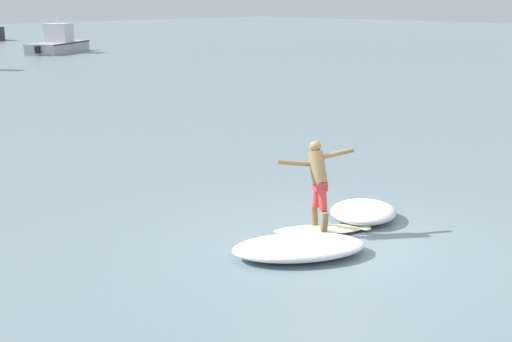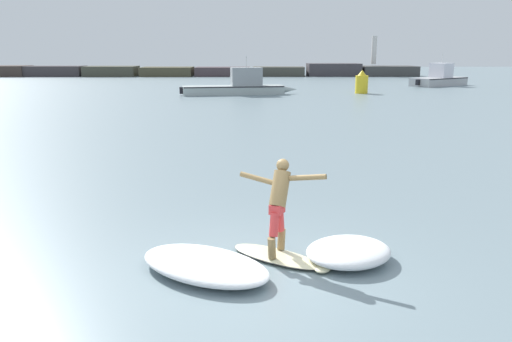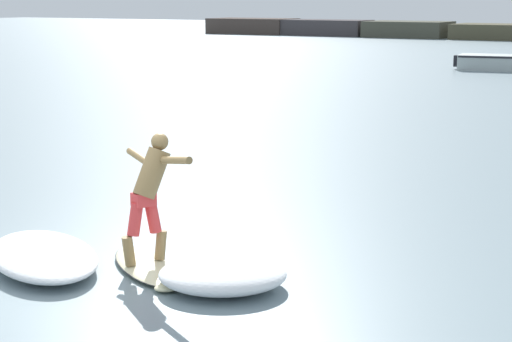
# 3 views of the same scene
# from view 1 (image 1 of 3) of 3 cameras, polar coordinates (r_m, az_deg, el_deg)

# --- Properties ---
(ground_plane) EXTENTS (200.00, 200.00, 0.00)m
(ground_plane) POSITION_cam_1_polar(r_m,az_deg,el_deg) (12.78, 6.21, -5.75)
(ground_plane) COLOR slate
(surfboard) EXTENTS (1.78, 1.51, 0.23)m
(surfboard) POSITION_cam_1_polar(r_m,az_deg,el_deg) (13.31, 5.21, -4.70)
(surfboard) COLOR beige
(surfboard) RESTS_ON ground
(surfer) EXTENTS (1.43, 0.87, 1.60)m
(surfer) POSITION_cam_1_polar(r_m,az_deg,el_deg) (13.10, 4.98, -0.51)
(surfer) COLOR olive
(surfer) RESTS_ON surfboard
(fishing_boat_near_jetty) EXTENTS (6.88, 5.45, 3.10)m
(fishing_boat_near_jetty) POSITION_cam_1_polar(r_m,az_deg,el_deg) (57.84, -15.47, 9.80)
(fishing_boat_near_jetty) COLOR #AFB0B3
(fishing_boat_near_jetty) RESTS_ON ground
(wave_foam_at_tail) EXTENTS (2.60, 2.30, 0.29)m
(wave_foam_at_tail) POSITION_cam_1_polar(r_m,az_deg,el_deg) (12.09, 3.45, -6.11)
(wave_foam_at_tail) COLOR white
(wave_foam_at_tail) RESTS_ON ground
(wave_foam_at_nose) EXTENTS (1.92, 1.83, 0.33)m
(wave_foam_at_nose) POSITION_cam_1_polar(r_m,az_deg,el_deg) (14.09, 8.58, -3.23)
(wave_foam_at_nose) COLOR white
(wave_foam_at_nose) RESTS_ON ground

